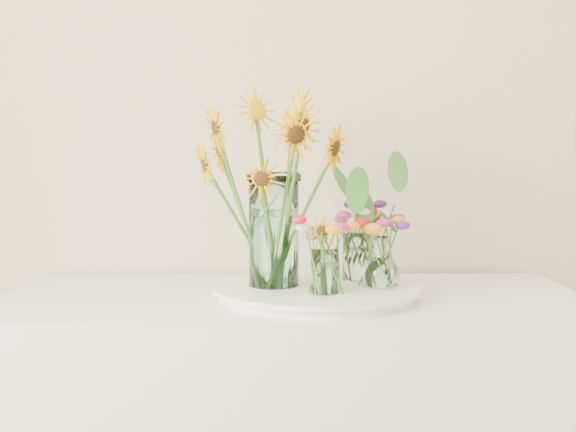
# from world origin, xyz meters

# --- Properties ---
(tray) EXTENTS (0.47, 0.47, 0.02)m
(tray) POSITION_xyz_m (-0.43, 1.89, 0.91)
(tray) COLOR white
(tray) RESTS_ON counter
(mason_jar) EXTENTS (0.12, 0.12, 0.27)m
(mason_jar) POSITION_xyz_m (-0.53, 1.89, 1.06)
(mason_jar) COLOR #BAF9E7
(mason_jar) RESTS_ON tray
(sunflower_bouquet) EXTENTS (0.68, 0.68, 0.47)m
(sunflower_bouquet) POSITION_xyz_m (-0.53, 1.89, 1.16)
(sunflower_bouquet) COLOR #FFB605
(sunflower_bouquet) RESTS_ON tray
(small_vase_a) EXTENTS (0.07, 0.07, 0.10)m
(small_vase_a) POSITION_xyz_m (-0.41, 1.80, 0.98)
(small_vase_a) COLOR white
(small_vase_a) RESTS_ON tray
(wildflower_posy_a) EXTENTS (0.20, 0.20, 0.19)m
(wildflower_posy_a) POSITION_xyz_m (-0.41, 1.80, 1.02)
(wildflower_posy_a) COLOR #FFA116
(wildflower_posy_a) RESTS_ON tray
(small_vase_b) EXTENTS (0.11, 0.11, 0.12)m
(small_vase_b) POSITION_xyz_m (-0.28, 1.87, 0.99)
(small_vase_b) COLOR white
(small_vase_b) RESTS_ON tray
(wildflower_posy_b) EXTENTS (0.21, 0.21, 0.21)m
(wildflower_posy_b) POSITION_xyz_m (-0.28, 1.87, 1.03)
(wildflower_posy_b) COLOR #FFA116
(wildflower_posy_b) RESTS_ON tray
(small_vase_c) EXTENTS (0.08, 0.08, 0.12)m
(small_vase_c) POSITION_xyz_m (-0.32, 1.97, 0.99)
(small_vase_c) COLOR white
(small_vase_c) RESTS_ON tray
(wildflower_posy_c) EXTENTS (0.18, 0.18, 0.21)m
(wildflower_posy_c) POSITION_xyz_m (-0.32, 1.97, 1.03)
(wildflower_posy_c) COLOR #FFA116
(wildflower_posy_c) RESTS_ON tray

